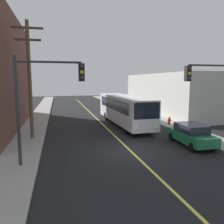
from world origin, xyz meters
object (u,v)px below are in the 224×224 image
(utility_pole_near, at_px, (29,75))
(traffic_signal_left_corner, at_px, (46,91))
(city_bus, at_px, (124,109))
(traffic_signal_right_corner, at_px, (213,89))
(fire_hydrant, at_px, (169,121))
(parked_car_green, at_px, (191,134))

(utility_pole_near, height_order, traffic_signal_left_corner, utility_pole_near)
(city_bus, distance_m, traffic_signal_right_corner, 10.96)
(fire_hydrant, bearing_deg, city_bus, 161.05)
(traffic_signal_left_corner, distance_m, traffic_signal_right_corner, 10.82)
(traffic_signal_left_corner, distance_m, fire_hydrant, 15.57)
(utility_pole_near, xyz_separation_m, traffic_signal_left_corner, (1.53, -6.28, -1.02))
(city_bus, bearing_deg, parked_car_green, -73.02)
(city_bus, xyz_separation_m, utility_pole_near, (-9.14, -4.15, 3.51))
(traffic_signal_right_corner, bearing_deg, parked_car_green, 110.53)
(parked_car_green, height_order, traffic_signal_right_corner, traffic_signal_right_corner)
(fire_hydrant, bearing_deg, traffic_signal_right_corner, -99.51)
(city_bus, height_order, fire_hydrant, city_bus)
(parked_car_green, distance_m, fire_hydrant, 7.40)
(city_bus, height_order, utility_pole_near, utility_pole_near)
(traffic_signal_left_corner, bearing_deg, city_bus, 53.89)
(utility_pole_near, distance_m, traffic_signal_right_corner, 13.78)
(city_bus, distance_m, traffic_signal_left_corner, 13.15)
(city_bus, bearing_deg, traffic_signal_right_corner, -72.50)
(traffic_signal_right_corner, bearing_deg, city_bus, 107.50)
(city_bus, distance_m, fire_hydrant, 5.07)
(utility_pole_near, xyz_separation_m, fire_hydrant, (13.79, 2.56, -4.74))
(city_bus, relative_size, fire_hydrant, 14.55)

